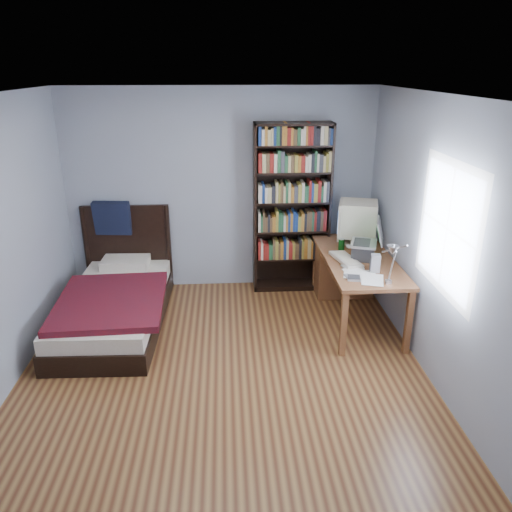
# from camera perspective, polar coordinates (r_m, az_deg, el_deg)

# --- Properties ---
(room) EXTENTS (4.20, 4.24, 2.50)m
(room) POSITION_cam_1_polar(r_m,az_deg,el_deg) (4.24, -3.71, 0.74)
(room) COLOR #562C19
(room) RESTS_ON ground
(desk) EXTENTS (0.75, 1.68, 0.73)m
(desk) POSITION_cam_1_polar(r_m,az_deg,el_deg) (6.15, 10.34, -1.30)
(desk) COLOR brown
(desk) RESTS_ON floor
(crt_monitor) EXTENTS (0.54, 0.50, 0.51)m
(crt_monitor) POSITION_cam_1_polar(r_m,az_deg,el_deg) (5.99, 11.40, 4.12)
(crt_monitor) COLOR beige
(crt_monitor) RESTS_ON desk
(laptop) EXTENTS (0.45, 0.43, 0.44)m
(laptop) POSITION_cam_1_polar(r_m,az_deg,el_deg) (5.58, 12.36, 0.92)
(laptop) COLOR #2D2D30
(laptop) RESTS_ON desk
(desk_lamp) EXTENTS (0.20, 0.45, 0.54)m
(desk_lamp) POSITION_cam_1_polar(r_m,az_deg,el_deg) (4.56, 15.34, 0.24)
(desk_lamp) COLOR #99999E
(desk_lamp) RESTS_ON desk
(keyboard) EXTENTS (0.29, 0.51, 0.05)m
(keyboard) POSITION_cam_1_polar(r_m,az_deg,el_deg) (5.49, 10.23, -0.39)
(keyboard) COLOR #BDB29D
(keyboard) RESTS_ON desk
(speaker) EXTENTS (0.11, 0.11, 0.18)m
(speaker) POSITION_cam_1_polar(r_m,az_deg,el_deg) (5.24, 13.48, -0.81)
(speaker) COLOR gray
(speaker) RESTS_ON desk
(soda_can) EXTENTS (0.07, 0.07, 0.13)m
(soda_can) POSITION_cam_1_polar(r_m,az_deg,el_deg) (5.80, 9.74, 1.32)
(soda_can) COLOR #07370C
(soda_can) RESTS_ON desk
(mouse) EXTENTS (0.06, 0.11, 0.04)m
(mouse) POSITION_cam_1_polar(r_m,az_deg,el_deg) (5.89, 10.53, 1.09)
(mouse) COLOR silver
(mouse) RESTS_ON desk
(phone_silver) EXTENTS (0.06, 0.10, 0.02)m
(phone_silver) POSITION_cam_1_polar(r_m,az_deg,el_deg) (5.31, 10.03, -1.21)
(phone_silver) COLOR #BCBCC1
(phone_silver) RESTS_ON desk
(phone_grey) EXTENTS (0.05, 0.09, 0.02)m
(phone_grey) POSITION_cam_1_polar(r_m,az_deg,el_deg) (5.08, 10.39, -2.26)
(phone_grey) COLOR gray
(phone_grey) RESTS_ON desk
(external_drive) EXTENTS (0.14, 0.14, 0.02)m
(external_drive) POSITION_cam_1_polar(r_m,az_deg,el_deg) (5.04, 11.11, -2.49)
(external_drive) COLOR gray
(external_drive) RESTS_ON desk
(bookshelf) EXTENTS (0.94, 0.30, 2.10)m
(bookshelf) POSITION_cam_1_polar(r_m,az_deg,el_deg) (6.20, 4.10, 5.38)
(bookshelf) COLOR black
(bookshelf) RESTS_ON floor
(bed) EXTENTS (1.14, 2.12, 1.16)m
(bed) POSITION_cam_1_polar(r_m,az_deg,el_deg) (5.81, -15.72, -4.92)
(bed) COLOR black
(bed) RESTS_ON floor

